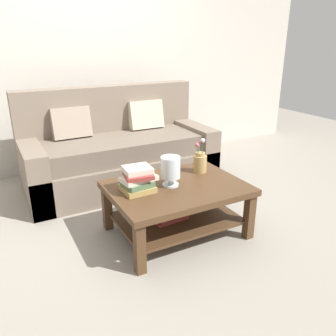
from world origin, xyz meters
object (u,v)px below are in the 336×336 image
(glass_hurricane_vase, at_px, (171,169))
(flower_pitcher, at_px, (200,161))
(couch, at_px, (119,152))
(book_stack_main, at_px, (138,180))
(coffee_table, at_px, (176,199))

(glass_hurricane_vase, height_order, flower_pitcher, flower_pitcher)
(couch, height_order, book_stack_main, couch)
(flower_pitcher, bearing_deg, couch, 108.72)
(coffee_table, height_order, flower_pitcher, flower_pitcher)
(couch, relative_size, book_stack_main, 7.01)
(book_stack_main, xyz_separation_m, flower_pitcher, (0.65, 0.12, 0.01))
(couch, bearing_deg, book_stack_main, -103.22)
(couch, bearing_deg, coffee_table, -88.64)
(couch, xyz_separation_m, flower_pitcher, (0.37, -1.08, 0.18))
(coffee_table, relative_size, flower_pitcher, 3.44)
(couch, relative_size, coffee_table, 1.87)
(couch, distance_m, flower_pitcher, 1.15)
(book_stack_main, relative_size, glass_hurricane_vase, 1.19)
(coffee_table, bearing_deg, glass_hurricane_vase, 149.93)
(glass_hurricane_vase, bearing_deg, book_stack_main, 173.98)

